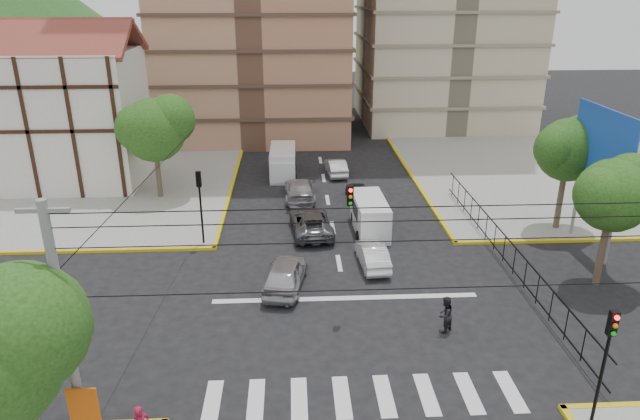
{
  "coord_description": "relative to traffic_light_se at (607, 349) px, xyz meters",
  "views": [
    {
      "loc": [
        -2.5,
        -23.12,
        14.29
      ],
      "look_at": [
        -1.16,
        2.93,
        4.0
      ],
      "focal_mm": 32.0,
      "sensor_mm": 36.0,
      "label": 1
    }
  ],
  "objects": [
    {
      "name": "sidewalk_ne",
      "position": [
        12.2,
        27.8,
        -3.04
      ],
      "size": [
        26.0,
        26.0,
        0.15
      ],
      "primitive_type": "cube",
      "color": "gray",
      "rests_on": "ground"
    },
    {
      "name": "crosswalk_stripes",
      "position": [
        -7.8,
        1.8,
        -3.11
      ],
      "size": [
        12.0,
        2.4,
        0.01
      ],
      "primitive_type": "cube",
      "color": "silver",
      "rests_on": "ground"
    },
    {
      "name": "tree_park_a",
      "position": [
        5.28,
        9.81,
        1.9
      ],
      "size": [
        4.41,
        3.6,
        6.83
      ],
      "color": "#473828",
      "rests_on": "ground"
    },
    {
      "name": "traffic_light_nw",
      "position": [
        -15.6,
        15.6,
        0.0
      ],
      "size": [
        0.28,
        0.22,
        4.4
      ],
      "color": "black",
      "rests_on": "ground"
    },
    {
      "name": "billboard",
      "position": [
        6.65,
        13.8,
        2.89
      ],
      "size": [
        0.36,
        6.2,
        8.1
      ],
      "color": "slate",
      "rests_on": "ground"
    },
    {
      "name": "car_white_front_right",
      "position": [
        -6.01,
        12.42,
        -2.48
      ],
      "size": [
        1.59,
        3.94,
        1.27
      ],
      "primitive_type": "imported",
      "rotation": [
        0.0,
        0.0,
        3.21
      ],
      "color": "white",
      "rests_on": "ground"
    },
    {
      "name": "traffic_light_se",
      "position": [
        0.0,
        0.0,
        0.0
      ],
      "size": [
        0.28,
        0.22,
        4.4
      ],
      "color": "black",
      "rests_on": "ground"
    },
    {
      "name": "car_grey_mid_left",
      "position": [
        -9.2,
        17.05,
        -2.41
      ],
      "size": [
        2.78,
        5.26,
        1.41
      ],
      "primitive_type": "imported",
      "rotation": [
        0.0,
        0.0,
        3.23
      ],
      "color": "#56595E",
      "rests_on": "ground"
    },
    {
      "name": "car_darkgrey_mid_right",
      "position": [
        -5.6,
        22.83,
        -2.5
      ],
      "size": [
        1.62,
        3.66,
        1.22
      ],
      "primitive_type": "imported",
      "rotation": [
        0.0,
        0.0,
        3.19
      ],
      "color": "black",
      "rests_on": "ground"
    },
    {
      "name": "tudor_building",
      "position": [
        -26.8,
        27.8,
        2.14
      ],
      "size": [
        10.8,
        8.05,
        12.23
      ],
      "color": "silver",
      "rests_on": "ground"
    },
    {
      "name": "tree_park_c",
      "position": [
        6.29,
        16.81,
        2.22
      ],
      "size": [
        4.65,
        3.8,
        7.25
      ],
      "color": "#473828",
      "rests_on": "ground"
    },
    {
      "name": "stop_line",
      "position": [
        -7.8,
        9.0,
        -3.11
      ],
      "size": [
        13.0,
        0.4,
        0.01
      ],
      "primitive_type": "cube",
      "color": "silver",
      "rests_on": "ground"
    },
    {
      "name": "van_left_lane",
      "position": [
        -11.02,
        28.34,
        -2.01
      ],
      "size": [
        2.13,
        5.06,
        2.27
      ],
      "rotation": [
        0.0,
        0.0,
        -0.01
      ],
      "color": "silver",
      "rests_on": "ground"
    },
    {
      "name": "pedestrian_crosswalk",
      "position": [
        -3.72,
        5.93,
        -2.26
      ],
      "size": [
        1.05,
        1.03,
        1.71
      ],
      "primitive_type": "imported",
      "rotation": [
        0.0,
        0.0,
        3.87
      ],
      "color": "black",
      "rests_on": "ground"
    },
    {
      "name": "park_fence",
      "position": [
        1.2,
        12.3,
        -3.11
      ],
      "size": [
        0.1,
        22.5,
        1.66
      ],
      "primitive_type": null,
      "color": "black",
      "rests_on": "ground"
    },
    {
      "name": "traffic_light_hanging",
      "position": [
        -7.8,
        5.76,
        2.79
      ],
      "size": [
        18.0,
        9.12,
        0.92
      ],
      "color": "black",
      "rests_on": "ground"
    },
    {
      "name": "van_right_lane",
      "position": [
        -5.54,
        16.89,
        -2.08
      ],
      "size": [
        2.0,
        4.75,
        2.12
      ],
      "rotation": [
        0.0,
        0.0,
        0.03
      ],
      "color": "silver",
      "rests_on": "ground"
    },
    {
      "name": "car_silver_front_left",
      "position": [
        -10.74,
        10.23,
        -2.34
      ],
      "size": [
        2.56,
        4.78,
        1.54
      ],
      "primitive_type": "imported",
      "rotation": [
        0.0,
        0.0,
        2.97
      ],
      "color": "#AEAEB3",
      "rests_on": "ground"
    },
    {
      "name": "car_white_rear_right",
      "position": [
        -6.75,
        28.62,
        -2.45
      ],
      "size": [
        1.73,
        4.11,
        1.32
      ],
      "primitive_type": "imported",
      "rotation": [
        0.0,
        0.0,
        3.22
      ],
      "color": "silver",
      "rests_on": "ground"
    },
    {
      "name": "sidewalk_nw",
      "position": [
        -27.8,
        27.8,
        -3.04
      ],
      "size": [
        26.0,
        26.0,
        0.15
      ],
      "primitive_type": "cube",
      "color": "gray",
      "rests_on": "ground"
    },
    {
      "name": "tree_tudor",
      "position": [
        -19.7,
        23.81,
        2.11
      ],
      "size": [
        5.39,
        4.4,
        7.43
      ],
      "color": "#473828",
      "rests_on": "ground"
    },
    {
      "name": "utility_pole_sw",
      "position": [
        -16.8,
        -1.2,
        1.65
      ],
      "size": [
        1.4,
        0.28,
        9.0
      ],
      "color": "slate",
      "rests_on": "ground"
    },
    {
      "name": "ground",
      "position": [
        -7.8,
        7.8,
        -3.11
      ],
      "size": [
        160.0,
        160.0,
        0.0
      ],
      "primitive_type": "plane",
      "color": "black",
      "rests_on": "ground"
    },
    {
      "name": "district_sign",
      "position": [
        -16.6,
        -1.44,
        -0.66
      ],
      "size": [
        0.9,
        0.12,
        3.2
      ],
      "color": "slate",
      "rests_on": "ground"
    },
    {
      "name": "car_silver_rear_left",
      "position": [
        -9.77,
        23.07,
        -2.36
      ],
      "size": [
        2.18,
        5.19,
        1.5
      ],
      "primitive_type": "imported",
      "rotation": [
        0.0,
        0.0,
        3.16
      ],
      "color": "#A3A2A7",
      "rests_on": "ground"
    }
  ]
}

